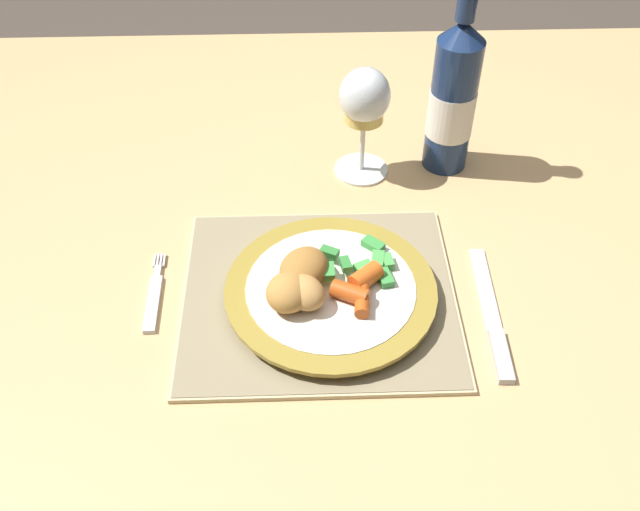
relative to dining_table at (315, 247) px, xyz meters
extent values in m
plane|color=#4C4238|center=(0.00, 0.00, -0.66)|extent=(6.00, 6.00, 0.00)
cube|color=tan|center=(0.00, 0.00, 0.07)|extent=(1.33, 0.96, 0.04)
cube|color=tan|center=(-0.61, 0.43, -0.30)|extent=(0.06, 0.06, 0.70)
cube|color=tan|center=(0.61, 0.43, -0.30)|extent=(0.06, 0.06, 0.70)
cube|color=#CCB789|center=(0.00, -0.18, 0.09)|extent=(0.32, 0.29, 0.01)
cube|color=gray|center=(0.00, -0.18, 0.09)|extent=(0.31, 0.28, 0.00)
cylinder|color=white|center=(0.01, -0.18, 0.10)|extent=(0.20, 0.20, 0.01)
cylinder|color=olive|center=(0.01, -0.18, 0.11)|extent=(0.24, 0.24, 0.01)
cylinder|color=white|center=(0.01, -0.18, 0.11)|extent=(0.20, 0.20, 0.00)
ellipsoid|color=#A87033|center=(-0.02, -0.17, 0.13)|extent=(0.08, 0.08, 0.04)
ellipsoid|color=#B77F3D|center=(-0.03, -0.21, 0.13)|extent=(0.06, 0.07, 0.04)
ellipsoid|color=tan|center=(-0.02, -0.21, 0.13)|extent=(0.07, 0.07, 0.04)
cube|color=green|center=(0.07, -0.12, 0.12)|extent=(0.03, 0.03, 0.01)
cube|color=#4CA84C|center=(0.08, -0.15, 0.12)|extent=(0.02, 0.02, 0.01)
cube|color=#4CA84C|center=(0.05, -0.16, 0.12)|extent=(0.02, 0.02, 0.01)
cube|color=green|center=(0.01, -0.17, 0.13)|extent=(0.01, 0.02, 0.01)
cube|color=green|center=(0.08, -0.17, 0.12)|extent=(0.02, 0.03, 0.01)
cube|color=#4CA84C|center=(0.07, -0.15, 0.12)|extent=(0.02, 0.03, 0.01)
cube|color=#338438|center=(0.03, -0.16, 0.12)|extent=(0.01, 0.02, 0.01)
cube|color=#338438|center=(0.01, -0.14, 0.12)|extent=(0.02, 0.02, 0.01)
cylinder|color=orange|center=(0.05, -0.18, 0.12)|extent=(0.04, 0.04, 0.02)
cylinder|color=#CC5119|center=(0.03, -0.20, 0.12)|extent=(0.05, 0.04, 0.02)
cylinder|color=#CC5119|center=(0.05, -0.21, 0.12)|extent=(0.02, 0.04, 0.02)
cube|color=silver|center=(-0.19, -0.18, 0.09)|extent=(0.02, 0.09, 0.01)
cube|color=silver|center=(-0.19, -0.13, 0.09)|extent=(0.01, 0.02, 0.01)
cube|color=silver|center=(-0.19, -0.11, 0.09)|extent=(0.00, 0.02, 0.00)
cube|color=silver|center=(-0.19, -0.11, 0.09)|extent=(0.00, 0.02, 0.00)
cube|color=silver|center=(-0.20, -0.11, 0.09)|extent=(0.00, 0.02, 0.00)
cube|color=silver|center=(-0.20, -0.11, 0.09)|extent=(0.00, 0.02, 0.00)
cube|color=silver|center=(0.20, -0.17, 0.09)|extent=(0.02, 0.13, 0.00)
cube|color=#B2B2B7|center=(0.19, -0.27, 0.09)|extent=(0.02, 0.07, 0.01)
cylinder|color=silver|center=(0.07, 0.07, 0.09)|extent=(0.08, 0.08, 0.00)
cylinder|color=silver|center=(0.07, 0.07, 0.13)|extent=(0.01, 0.01, 0.08)
ellipsoid|color=silver|center=(0.07, 0.07, 0.21)|extent=(0.07, 0.07, 0.07)
cylinder|color=#EACC66|center=(0.07, 0.07, 0.19)|extent=(0.05, 0.05, 0.04)
cylinder|color=navy|center=(0.19, 0.08, 0.18)|extent=(0.06, 0.06, 0.19)
cone|color=navy|center=(0.19, 0.08, 0.29)|extent=(0.06, 0.06, 0.03)
cylinder|color=navy|center=(0.19, 0.08, 0.33)|extent=(0.03, 0.03, 0.05)
cylinder|color=white|center=(0.19, 0.08, 0.17)|extent=(0.06, 0.06, 0.07)
camera|label=1|loc=(-0.02, -0.74, 0.71)|focal=40.00mm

